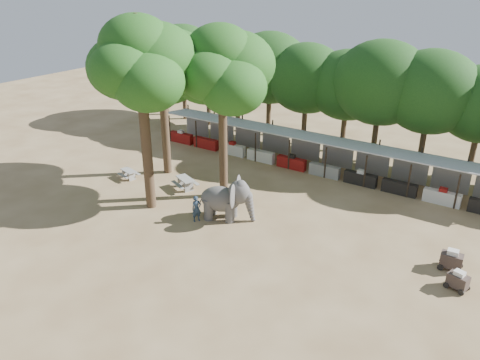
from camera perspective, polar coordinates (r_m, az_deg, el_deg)
The scene contains 12 objects.
ground at distance 26.52m, azimuth -4.21°, elevation -8.10°, with size 100.00×100.00×0.00m, color brown.
vendor_stalls at distance 36.77m, azimuth 8.95°, elevation 3.12°, with size 28.00×2.99×2.80m.
yard_tree_left at distance 34.44m, azimuth -9.59°, elevation 13.81°, with size 7.10×6.90×11.02m.
yard_tree_center at distance 28.67m, azimuth -12.09°, elevation 13.70°, with size 7.10×6.90×12.04m.
yard_tree_back at distance 29.87m, azimuth -2.21°, elevation 13.28°, with size 7.10×6.90×11.36m.
backdrop_trees at distance 40.15m, azimuth 12.55°, elevation 11.06°, with size 46.46×5.95×8.33m.
elephant at distance 28.72m, azimuth -1.60°, elevation -2.33°, with size 3.61×2.74×2.68m.
handler at distance 28.76m, azimuth -5.32°, elevation -3.52°, with size 0.60×0.40×1.67m, color #26384C.
picnic_table_near at distance 35.72m, azimuth -13.42°, elevation 0.84°, with size 1.60×1.50×0.68m.
picnic_table_far at distance 33.26m, azimuth -6.68°, elevation -0.23°, with size 2.08×2.00×0.81m.
cart_front at distance 25.26m, azimuth 25.04°, elevation -11.02°, with size 1.19×0.94×1.02m.
cart_back at distance 26.63m, azimuth 24.38°, elevation -8.85°, with size 1.21×0.83×1.14m.
Camera 1 is at (14.00, -17.66, 13.99)m, focal length 35.00 mm.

